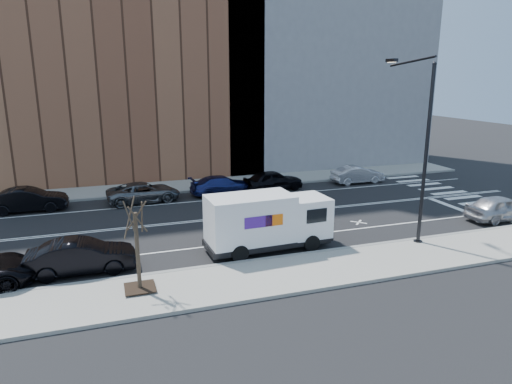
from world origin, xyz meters
TOP-DOWN VIEW (x-y plane):
  - ground at (0.00, 0.00)m, footprint 120.00×120.00m
  - sidewalk_near at (0.00, -8.80)m, footprint 44.00×3.60m
  - sidewalk_far at (0.00, 8.80)m, footprint 44.00×3.60m
  - curb_near at (0.00, -7.00)m, footprint 44.00×0.25m
  - curb_far at (0.00, 7.00)m, footprint 44.00×0.25m
  - crosswalk at (16.00, 0.00)m, footprint 3.00×14.00m
  - road_markings at (0.00, 0.00)m, footprint 40.00×8.60m
  - bldg_brick at (-8.00, 15.60)m, footprint 26.00×10.00m
  - bldg_concrete at (12.00, 15.60)m, footprint 20.00×10.00m
  - streetlight at (7.00, -6.91)m, footprint 0.44×4.02m
  - street_tree at (-7.00, -8.40)m, footprint 1.20×1.20m
  - fedex_van at (-0.58, -5.60)m, footprint 6.34×2.45m
  - far_parked_b at (-12.73, 5.40)m, footprint 4.66×1.70m
  - far_parked_c at (-5.60, 5.34)m, footprint 5.11×2.78m
  - far_parked_d at (-0.00, 5.68)m, footprint 4.84×2.36m
  - far_parked_e at (3.91, 5.55)m, footprint 4.72×2.34m
  - far_parked_f at (11.20, 5.65)m, footprint 4.23×1.49m
  - driving_sedan at (2.14, -2.04)m, footprint 4.65×2.07m
  - near_parked_rear_a at (-9.22, -5.61)m, footprint 4.61×1.67m
  - near_parked_front at (14.28, -5.56)m, footprint 4.45×1.84m

SIDE VIEW (x-z plane):
  - ground at x=0.00m, z-range 0.00..0.00m
  - crosswalk at x=16.00m, z-range 0.00..0.01m
  - road_markings at x=0.00m, z-range 0.00..0.01m
  - sidewalk_near at x=0.00m, z-range 0.00..0.15m
  - sidewalk_far at x=0.00m, z-range 0.00..0.15m
  - curb_near at x=0.00m, z-range 0.00..0.17m
  - curb_far at x=0.00m, z-range 0.00..0.17m
  - far_parked_d at x=0.00m, z-range 0.00..1.36m
  - far_parked_c at x=-5.60m, z-range 0.00..1.36m
  - far_parked_f at x=11.20m, z-range 0.00..1.39m
  - driving_sedan at x=2.14m, z-range 0.00..1.48m
  - near_parked_front at x=14.28m, z-range 0.00..1.51m
  - near_parked_rear_a at x=-9.22m, z-range 0.00..1.51m
  - far_parked_b at x=-12.73m, z-range 0.00..1.53m
  - far_parked_e at x=3.91m, z-range 0.00..1.54m
  - street_tree at x=-7.00m, z-range -0.42..3.33m
  - fedex_van at x=-0.58m, z-range 0.07..2.93m
  - streetlight at x=7.00m, z-range 0.41..9.75m
  - bldg_brick at x=-8.00m, z-range 0.00..22.00m
  - bldg_concrete at x=12.00m, z-range 0.00..26.00m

